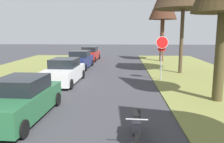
# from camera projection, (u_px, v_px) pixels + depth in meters

# --- Properties ---
(stop_sign_far) EXTENTS (0.81, 0.52, 2.95)m
(stop_sign_far) POSITION_uv_depth(u_px,v_px,m) (162.00, 49.00, 15.59)
(stop_sign_far) COLOR #9EA0A5
(stop_sign_far) RESTS_ON grass_verge_right
(street_tree_right_far) EXTENTS (3.05, 3.05, 8.40)m
(street_tree_right_far) POSITION_uv_depth(u_px,v_px,m) (163.00, 2.00, 25.29)
(street_tree_right_far) COLOR brown
(street_tree_right_far) RESTS_ON grass_verge_right
(parked_sedan_green) EXTENTS (2.09, 4.47, 1.57)m
(parked_sedan_green) POSITION_uv_depth(u_px,v_px,m) (21.00, 100.00, 8.93)
(parked_sedan_green) COLOR #28663D
(parked_sedan_green) RESTS_ON ground
(parked_sedan_white) EXTENTS (2.09, 4.47, 1.57)m
(parked_sedan_white) POSITION_uv_depth(u_px,v_px,m) (64.00, 72.00, 15.19)
(parked_sedan_white) COLOR white
(parked_sedan_white) RESTS_ON ground
(parked_sedan_navy) EXTENTS (2.09, 4.47, 1.57)m
(parked_sedan_navy) POSITION_uv_depth(u_px,v_px,m) (80.00, 60.00, 21.53)
(parked_sedan_navy) COLOR navy
(parked_sedan_navy) RESTS_ON ground
(parked_sedan_red) EXTENTS (2.09, 4.47, 1.57)m
(parked_sedan_red) POSITION_uv_depth(u_px,v_px,m) (90.00, 54.00, 27.34)
(parked_sedan_red) COLOR red
(parked_sedan_red) RESTS_ON ground
(parked_motorcycle) EXTENTS (0.60, 2.05, 0.97)m
(parked_motorcycle) POSITION_uv_depth(u_px,v_px,m) (137.00, 126.00, 7.01)
(parked_motorcycle) COLOR black
(parked_motorcycle) RESTS_ON ground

